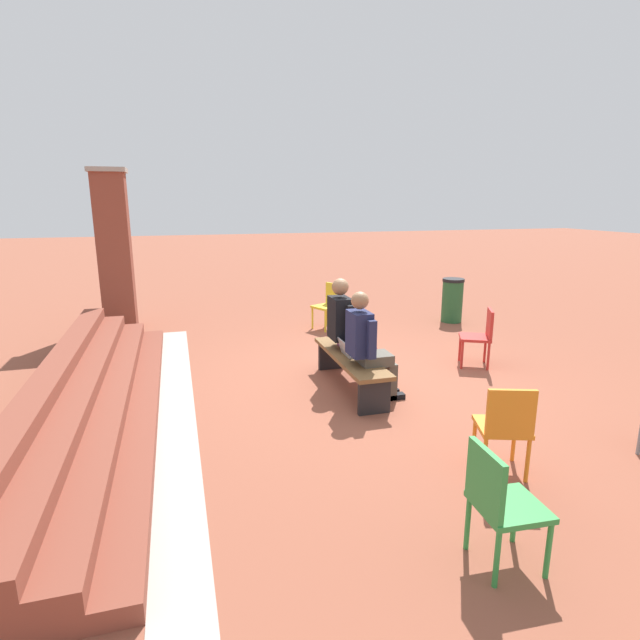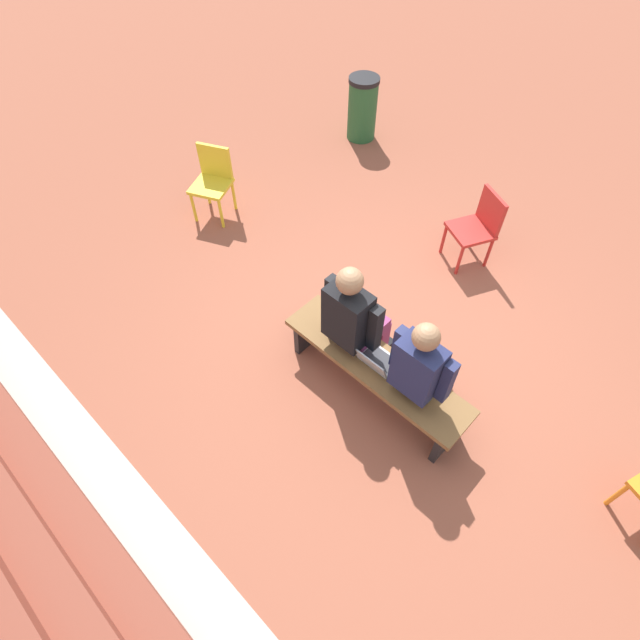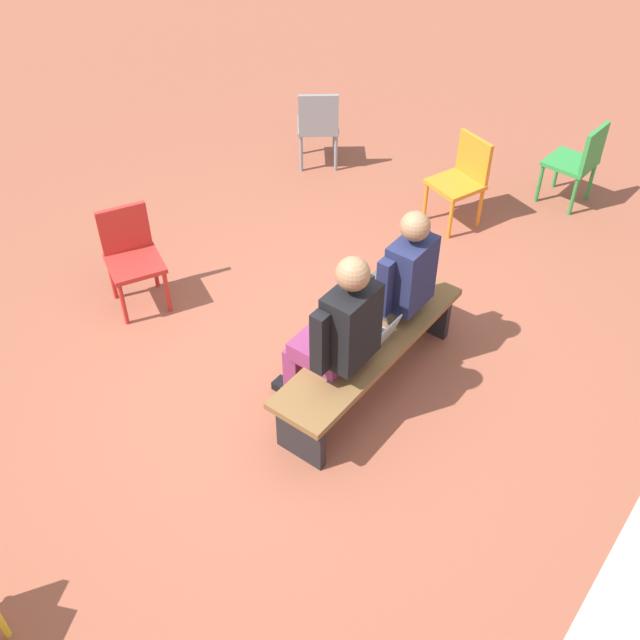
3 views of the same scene
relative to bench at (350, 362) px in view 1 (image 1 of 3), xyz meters
name	(u,v)px [view 1 (image 1 of 3)]	position (x,y,z in m)	size (l,w,h in m)	color
ground_plane	(366,379)	(0.26, -0.32, -0.35)	(60.00, 60.00, 0.00)	brown
concrete_strip	(177,407)	(0.00, 2.14, -0.35)	(7.06, 0.40, 0.01)	#A8A399
brick_steps	(86,398)	(0.00, 3.09, -0.13)	(6.26, 1.20, 0.60)	brown
brick_pillar_left_of_steps	(115,250)	(4.20, 3.10, 1.11)	(0.64, 0.64, 2.90)	brown
bench	(350,362)	(0.00, 0.00, 0.00)	(1.80, 0.44, 0.45)	brown
person_student	(367,343)	(-0.39, -0.07, 0.36)	(0.53, 0.67, 1.33)	#4C473D
person_adult	(348,327)	(0.32, -0.07, 0.38)	(0.56, 0.71, 1.38)	#7F2D5B
laptop	(350,351)	(-0.01, 0.01, 0.15)	(0.32, 0.29, 0.21)	#9EA0A5
plastic_chair_foreground	(505,424)	(-2.32, -0.58, 0.13)	(0.53, 0.53, 0.84)	orange
plastic_chair_mid_courtyard	(329,303)	(3.03, -0.66, 0.13)	(0.56, 0.56, 0.84)	gold
plastic_chair_near_bench_right	(499,500)	(-3.25, 0.15, 0.13)	(0.45, 0.45, 0.84)	#2D893D
plastic_chair_by_pillar	(481,334)	(0.34, -2.10, 0.13)	(0.56, 0.56, 0.84)	red
litter_bin	(452,300)	(2.86, -3.14, 0.08)	(0.42, 0.42, 0.86)	#23562D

